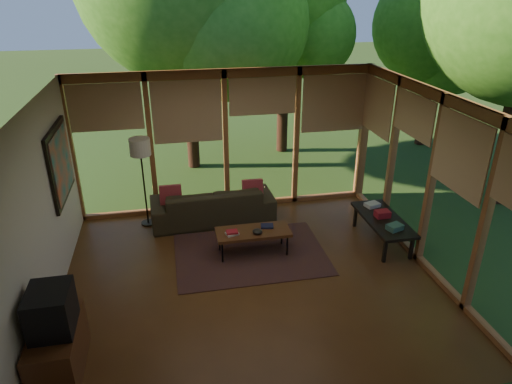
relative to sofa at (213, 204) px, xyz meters
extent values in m
plane|color=brown|center=(0.35, -2.00, -0.33)|extent=(5.50, 5.50, 0.00)
plane|color=silver|center=(0.35, -2.00, 2.37)|extent=(5.50, 5.50, 0.00)
cube|color=beige|center=(-2.40, -2.00, 1.02)|extent=(0.04, 5.00, 2.70)
cube|color=beige|center=(0.35, -4.50, 1.02)|extent=(5.50, 0.04, 2.70)
cube|color=#9D5D30|center=(0.35, 0.50, 1.02)|extent=(5.50, 0.12, 2.70)
cube|color=#9D5D30|center=(3.10, -2.00, 1.02)|extent=(0.12, 5.00, 2.70)
plane|color=#2B491B|center=(8.35, 6.00, -0.34)|extent=(40.00, 40.00, 0.00)
cylinder|color=#331C12|center=(-0.14, 2.92, 2.38)|extent=(0.28, 0.28, 5.42)
cylinder|color=#331C12|center=(2.24, 3.63, 2.09)|extent=(0.28, 0.28, 4.84)
cylinder|color=#331C12|center=(5.90, 3.34, 1.67)|extent=(0.28, 0.28, 3.99)
sphere|color=#296316|center=(5.90, 3.34, 2.78)|extent=(2.80, 2.80, 2.80)
cube|color=brown|center=(0.46, -1.32, -0.32)|extent=(2.44, 1.73, 0.01)
imported|color=#322B19|center=(0.00, 0.00, 0.00)|extent=(2.28, 0.97, 0.66)
cube|color=maroon|center=(-0.75, -0.05, 0.25)|extent=(0.39, 0.21, 0.41)
cube|color=maroon|center=(0.75, -0.05, 0.24)|extent=(0.38, 0.20, 0.39)
cube|color=#B9B4A8|center=(0.17, -1.35, 0.11)|extent=(0.23, 0.19, 0.03)
cube|color=maroon|center=(0.17, -1.35, 0.14)|extent=(0.18, 0.14, 0.03)
cube|color=black|center=(0.77, -1.22, 0.11)|extent=(0.23, 0.18, 0.03)
ellipsoid|color=black|center=(0.57, -1.40, 0.13)|extent=(0.16, 0.16, 0.07)
cube|color=#572E17|center=(-2.12, -3.31, -0.03)|extent=(0.50, 1.00, 0.60)
cube|color=black|center=(-2.10, -3.31, 0.52)|extent=(0.45, 0.55, 0.50)
cube|color=#386250|center=(2.75, -1.76, 0.17)|extent=(0.29, 0.25, 0.09)
cube|color=maroon|center=(2.75, -1.31, 0.18)|extent=(0.25, 0.18, 0.11)
cube|color=#B9B4A8|center=(2.75, -0.91, 0.16)|extent=(0.28, 0.24, 0.07)
cylinder|color=black|center=(-1.20, 0.08, -0.31)|extent=(0.26, 0.26, 0.03)
cylinder|color=black|center=(-1.20, 0.08, 0.46)|extent=(0.03, 0.03, 1.52)
cylinder|color=beige|center=(-1.20, 0.08, 1.17)|extent=(0.36, 0.36, 0.30)
cube|color=#572E17|center=(0.52, -1.30, 0.07)|extent=(1.20, 0.50, 0.05)
cylinder|color=black|center=(-0.01, -1.48, -0.14)|extent=(0.03, 0.03, 0.38)
cylinder|color=black|center=(1.05, -1.48, -0.14)|extent=(0.03, 0.03, 0.38)
cylinder|color=black|center=(-0.01, -1.12, -0.14)|extent=(0.03, 0.03, 0.38)
cylinder|color=black|center=(1.05, -1.12, -0.14)|extent=(0.03, 0.03, 0.38)
cube|color=black|center=(2.75, -1.36, 0.10)|extent=(0.60, 1.40, 0.05)
cube|color=black|center=(2.52, -1.96, -0.13)|extent=(0.05, 0.05, 0.40)
cube|color=black|center=(2.98, -1.96, -0.13)|extent=(0.05, 0.05, 0.40)
cube|color=black|center=(2.52, -0.76, -0.13)|extent=(0.05, 0.05, 0.40)
cube|color=black|center=(2.98, -0.76, -0.13)|extent=(0.05, 0.05, 0.40)
cube|color=black|center=(-2.37, -0.60, 1.22)|extent=(0.05, 1.35, 1.15)
cube|color=#1B717B|center=(-2.34, -0.60, 1.22)|extent=(0.02, 1.20, 1.00)
camera|label=1|loc=(-0.70, -7.61, 3.75)|focal=32.00mm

